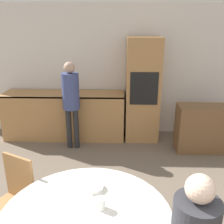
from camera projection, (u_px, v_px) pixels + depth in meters
name	position (u px, v px, depth m)	size (l,w,h in m)	color
wall_back	(119.00, 71.00, 5.03)	(6.21, 0.05, 2.60)	silver
kitchen_counter	(65.00, 115.00, 5.01)	(2.36, 0.60, 0.92)	#AD7A47
oven_unit	(142.00, 90.00, 4.80)	(0.63, 0.59, 1.98)	#AD7A47
sideboard	(208.00, 128.00, 4.47)	(1.11, 0.45, 0.85)	brown
chair_far_left	(14.00, 197.00, 2.50)	(0.54, 0.54, 0.95)	#AD7A47
person_standing	(71.00, 96.00, 4.37)	(0.30, 0.30, 1.59)	#262628
cup	(101.00, 203.00, 1.98)	(0.08, 0.08, 0.10)	white
bowl_near	(94.00, 187.00, 2.22)	(0.17, 0.17, 0.04)	white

